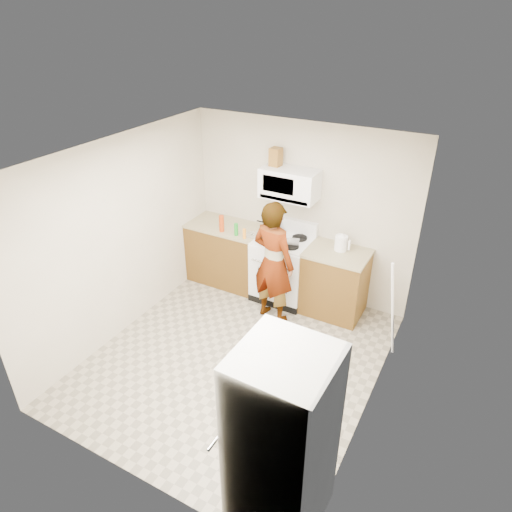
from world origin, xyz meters
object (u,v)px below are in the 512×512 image
Objects in this scene: person at (273,263)px; saucepan at (273,227)px; fridge at (282,441)px; microwave at (290,184)px; kettle at (341,243)px; gas_range at (283,267)px.

person is 7.38× the size of saucepan.
person is 1.00× the size of fridge.
microwave reaches higher than person.
microwave is 3.78× the size of kettle.
saucepan is at bearing -50.71° from person.
gas_range is 5.63× the size of kettle.
kettle is (0.79, 0.08, 0.55)m from gas_range.
saucepan is (-1.02, 0.05, -0.02)m from kettle.
microwave reaches higher than saucepan.
microwave is 0.72m from saucepan.
microwave is 1.03m from kettle.
fridge is (1.38, -3.05, -0.85)m from microwave.
microwave reaches higher than gas_range.
person reaches higher than fridge.
saucepan is at bearing 119.39° from fridge.
kettle is at bearing -2.60° from saucepan.
kettle reaches higher than saucepan.
gas_range is 0.64m from person.
kettle is at bearing 102.64° from fridge.
gas_range is at bearing -90.00° from microwave.
saucepan is (-1.62, 3.05, 0.17)m from fridge.
saucepan is (-0.34, 0.65, 0.17)m from person.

